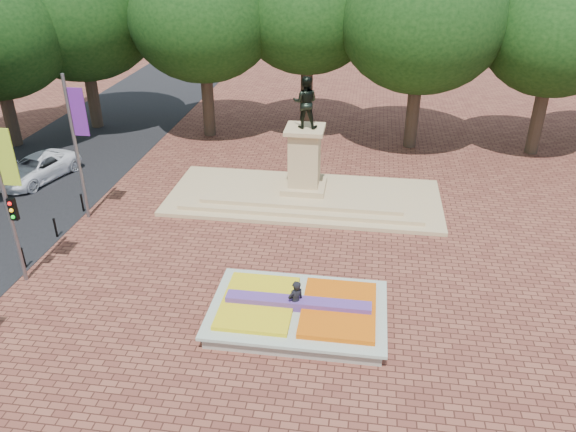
% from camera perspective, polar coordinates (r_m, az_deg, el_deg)
% --- Properties ---
extents(ground, '(90.00, 90.00, 0.00)m').
position_cam_1_polar(ground, '(22.38, -0.88, -7.16)').
color(ground, brown).
rests_on(ground, ground).
extents(asphalt_street, '(9.00, 90.00, 0.02)m').
position_cam_1_polar(asphalt_street, '(31.97, -26.87, 0.95)').
color(asphalt_street, black).
rests_on(asphalt_street, ground).
extents(flower_bed, '(6.30, 4.30, 0.91)m').
position_cam_1_polar(flower_bed, '(20.44, 1.10, -9.70)').
color(flower_bed, gray).
rests_on(flower_bed, ground).
extents(monument, '(14.00, 6.00, 6.40)m').
position_cam_1_polar(monument, '(28.86, 1.65, 3.30)').
color(monument, tan).
rests_on(monument, ground).
extents(tree_row_back, '(44.80, 8.80, 10.43)m').
position_cam_1_polar(tree_row_back, '(36.64, 7.57, 17.84)').
color(tree_row_back, '#34271C').
rests_on(tree_row_back, ground).
extents(banner_poles, '(0.88, 11.17, 7.00)m').
position_cam_1_polar(banner_poles, '(23.10, -27.05, 1.80)').
color(banner_poles, slate).
rests_on(banner_poles, ground).
extents(bollard_row, '(0.12, 13.12, 0.98)m').
position_cam_1_polar(bollard_row, '(24.79, -26.84, -5.30)').
color(bollard_row, black).
rests_on(bollard_row, ground).
extents(van, '(3.50, 5.38, 1.38)m').
position_cam_1_polar(van, '(34.17, -24.17, 4.43)').
color(van, white).
rests_on(van, ground).
extents(pedestrian, '(0.75, 0.71, 1.71)m').
position_cam_1_polar(pedestrian, '(20.11, 0.78, -8.69)').
color(pedestrian, black).
rests_on(pedestrian, ground).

